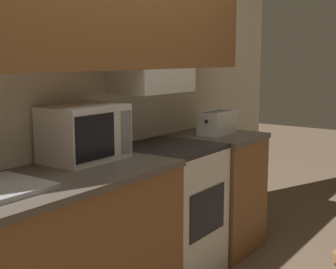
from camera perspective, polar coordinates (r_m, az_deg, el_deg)
name	(u,v)px	position (r m, az deg, el deg)	size (l,w,h in m)	color
wall_back	(97,52)	(2.92, -8.60, 9.88)	(5.08, 0.38, 2.55)	silver
lower_counter_main	(52,265)	(2.53, -13.94, -15.20)	(1.47, 0.65, 0.92)	brown
lower_counter_right_stub	(215,191)	(3.75, 5.74, -6.85)	(0.61, 0.65, 0.92)	brown
stove_range	(169,211)	(3.26, 0.14, -9.29)	(0.61, 0.62, 0.92)	white
microwave	(85,133)	(2.71, -10.11, 0.19)	(0.47, 0.32, 0.32)	white
toaster	(217,123)	(3.62, 6.02, 1.46)	(0.33, 0.18, 0.18)	white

